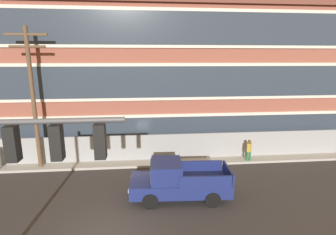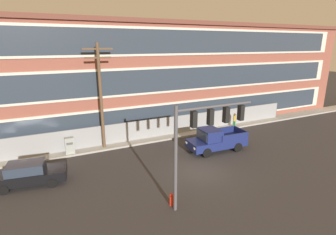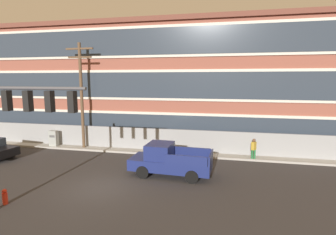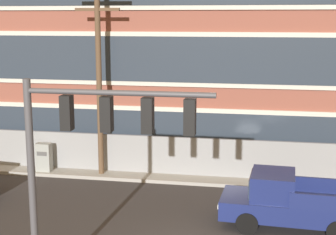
% 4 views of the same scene
% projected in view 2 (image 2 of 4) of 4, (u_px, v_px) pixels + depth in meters
% --- Properties ---
extents(ground_plane, '(160.00, 160.00, 0.00)m').
position_uv_depth(ground_plane, '(199.00, 172.00, 19.09)').
color(ground_plane, '#333030').
extents(sidewalk_building_side, '(80.00, 1.95, 0.16)m').
position_uv_depth(sidewalk_building_side, '(156.00, 138.00, 25.82)').
color(sidewalk_building_side, '#9E9B93').
rests_on(sidewalk_building_side, ground).
extents(brick_mill_building, '(45.73, 10.98, 11.23)m').
position_uv_depth(brick_mill_building, '(167.00, 73.00, 31.39)').
color(brick_mill_building, brown).
rests_on(brick_mill_building, ground).
extents(chain_link_fence, '(31.55, 0.06, 2.01)m').
position_uv_depth(chain_link_fence, '(161.00, 127.00, 25.93)').
color(chain_link_fence, gray).
rests_on(chain_link_fence, ground).
extents(traffic_signal_mast, '(4.97, 0.43, 6.01)m').
position_uv_depth(traffic_signal_mast, '(203.00, 130.00, 14.24)').
color(traffic_signal_mast, '#4C4C51').
rests_on(traffic_signal_mast, ground).
extents(pickup_truck_navy, '(5.28, 2.35, 2.04)m').
position_uv_depth(pickup_truck_navy, '(215.00, 140.00, 22.66)').
color(pickup_truck_navy, navy).
rests_on(pickup_truck_navy, ground).
extents(sedan_black, '(4.69, 2.39, 1.56)m').
position_uv_depth(sedan_black, '(29.00, 174.00, 17.15)').
color(sedan_black, black).
rests_on(sedan_black, ground).
extents(utility_pole_near_corner, '(2.47, 0.26, 9.12)m').
position_uv_depth(utility_pole_near_corner, '(101.00, 93.00, 21.95)').
color(utility_pole_near_corner, brown).
rests_on(utility_pole_near_corner, ground).
extents(electrical_cabinet, '(0.72, 0.48, 1.55)m').
position_uv_depth(electrical_cabinet, '(70.00, 146.00, 21.79)').
color(electrical_cabinet, '#939993').
rests_on(electrical_cabinet, ground).
extents(pedestrian_near_cabinet, '(0.41, 0.47, 1.69)m').
position_uv_depth(pedestrian_near_cabinet, '(234.00, 120.00, 28.72)').
color(pedestrian_near_cabinet, '#236B38').
rests_on(pedestrian_near_cabinet, ground).
extents(fire_hydrant, '(0.24, 0.24, 0.78)m').
position_uv_depth(fire_hydrant, '(171.00, 199.00, 15.03)').
color(fire_hydrant, red).
rests_on(fire_hydrant, ground).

